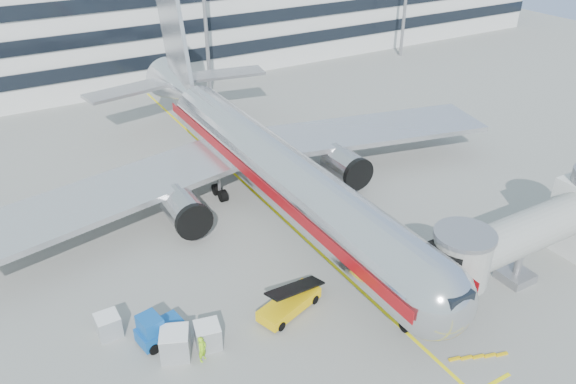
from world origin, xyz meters
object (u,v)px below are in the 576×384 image
belt_loader (289,303)px  cargo_container_right (108,325)px  cargo_container_front (175,344)px  ramp_worker (202,349)px  main_jet (261,158)px  baggage_tug (157,330)px  cargo_container_left (208,336)px

belt_loader → cargo_container_right: belt_loader is taller
cargo_container_front → ramp_worker: cargo_container_front is taller
ramp_worker → main_jet: bearing=19.6°
main_jet → cargo_container_right: bearing=-148.3°
belt_loader → cargo_container_right: size_ratio=3.34×
baggage_tug → cargo_container_left: bearing=-37.6°
cargo_container_front → ramp_worker: bearing=-44.7°
main_jet → belt_loader: (-5.53, -14.27, -3.55)m
main_jet → cargo_container_left: main_jet is taller
main_jet → cargo_container_front: bearing=-133.8°
baggage_tug → ramp_worker: bearing=-58.6°
cargo_container_left → belt_loader: bearing=1.8°
main_jet → cargo_container_left: (-11.57, -14.46, -3.41)m
cargo_container_left → ramp_worker: ramp_worker is taller
belt_loader → cargo_container_right: (-11.17, 3.95, 0.09)m
cargo_container_left → ramp_worker: bearing=-128.8°
main_jet → ramp_worker: 20.04m
main_jet → cargo_container_left: 18.83m
cargo_container_left → main_jet: bearing=51.3°
baggage_tug → cargo_container_left: baggage_tug is taller
main_jet → ramp_worker: main_jet is taller
cargo_container_front → baggage_tug: bearing=107.6°
baggage_tug → cargo_container_front: 1.79m
baggage_tug → cargo_container_right: size_ratio=2.03×
cargo_container_right → cargo_container_left: bearing=-38.9°
main_jet → cargo_container_front: 19.93m
baggage_tug → belt_loader: bearing=-11.7°
cargo_container_left → cargo_container_front: 2.06m
baggage_tug → cargo_container_left: 3.26m
cargo_container_right → ramp_worker: (4.35, -5.10, 0.13)m
baggage_tug → cargo_container_right: bearing=139.8°
cargo_container_right → cargo_container_front: cargo_container_front is taller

